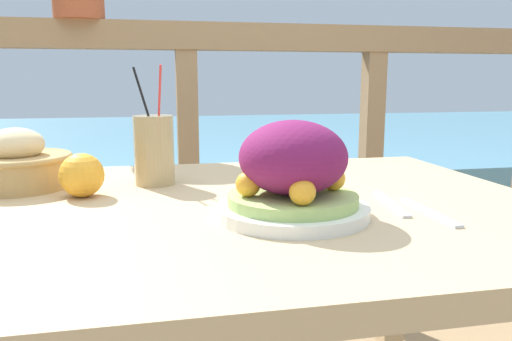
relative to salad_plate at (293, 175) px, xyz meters
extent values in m
cube|color=tan|center=(-0.10, 0.11, -0.09)|extent=(1.20, 0.87, 0.04)
cube|color=tan|center=(0.44, 0.49, -0.44)|extent=(0.06, 0.06, 0.67)
cube|color=#937551|center=(-0.10, 0.97, 0.29)|extent=(2.80, 0.08, 0.09)
cube|color=#937551|center=(-0.10, 0.97, -0.27)|extent=(0.07, 0.07, 1.03)
cube|color=#937551|center=(0.58, 0.97, -0.27)|extent=(0.07, 0.07, 1.03)
cube|color=#568EA8|center=(-0.10, 3.47, -0.54)|extent=(12.00, 4.00, 0.48)
cylinder|color=white|center=(0.00, 0.00, -0.06)|extent=(0.25, 0.25, 0.02)
cylinder|color=#A8C66B|center=(0.00, 0.00, -0.04)|extent=(0.21, 0.21, 0.02)
ellipsoid|color=#72194C|center=(0.00, 0.00, 0.03)|extent=(0.17, 0.17, 0.12)
sphere|color=#F9A328|center=(0.07, 0.01, -0.01)|extent=(0.04, 0.04, 0.04)
sphere|color=#F9A328|center=(-0.01, 0.07, -0.01)|extent=(0.04, 0.04, 0.04)
sphere|color=#F9A328|center=(-0.07, 0.00, -0.01)|extent=(0.04, 0.04, 0.04)
sphere|color=#F9A328|center=(-0.01, -0.07, -0.01)|extent=(0.04, 0.04, 0.04)
cylinder|color=tan|center=(-0.22, 0.31, 0.00)|extent=(0.08, 0.08, 0.15)
cylinder|color=red|center=(-0.20, 0.31, 0.07)|extent=(0.02, 0.06, 0.21)
cylinder|color=black|center=(-0.22, 0.30, 0.07)|extent=(0.06, 0.05, 0.21)
cylinder|color=tan|center=(-0.49, 0.33, -0.03)|extent=(0.21, 0.21, 0.07)
torus|color=tan|center=(-0.49, 0.33, -0.01)|extent=(0.22, 0.22, 0.01)
ellipsoid|color=beige|center=(-0.49, 0.33, 0.02)|extent=(0.11, 0.11, 0.07)
cylinder|color=#A34C2D|center=(-0.43, 0.97, 0.38)|extent=(0.16, 0.16, 0.08)
cube|color=silver|center=(0.19, 0.04, -0.07)|extent=(0.05, 0.18, 0.00)
cube|color=silver|center=(0.23, -0.03, -0.07)|extent=(0.02, 0.18, 0.00)
sphere|color=#F9A328|center=(-0.35, 0.22, -0.03)|extent=(0.08, 0.08, 0.08)
camera|label=1|loc=(-0.22, -0.76, 0.15)|focal=35.00mm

